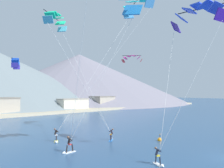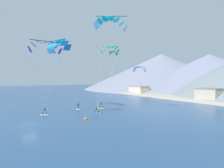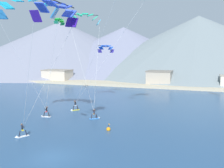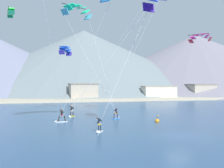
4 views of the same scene
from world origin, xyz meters
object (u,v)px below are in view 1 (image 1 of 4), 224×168
kitesurfer_near_trail (111,137)px  kitesurfer_mid_center (68,148)px  parafoil_kite_near_lead (136,4)px  race_marker_buoy (160,140)px  kitesurfer_far_left (159,160)px  parafoil_kite_distant_low_drift (15,62)px  parafoil_kite_far_left (198,14)px  kitesurfer_near_lead (56,138)px  parafoil_kite_near_trail (56,20)px  parafoil_kite_distant_mid_solo (132,58)px

kitesurfer_near_trail → kitesurfer_mid_center: 8.18m
parafoil_kite_near_lead → race_marker_buoy: 20.11m
kitesurfer_far_left → parafoil_kite_near_lead: parafoil_kite_near_lead is taller
parafoil_kite_distant_low_drift → kitesurfer_far_left: bearing=-89.4°
kitesurfer_far_left → parafoil_kite_far_left: 15.14m
parafoil_kite_far_left → kitesurfer_far_left: bearing=172.8°
kitesurfer_near_lead → parafoil_kite_far_left: (6.80, -15.67, 13.83)m
kitesurfer_near_trail → parafoil_kite_near_trail: parafoil_kite_near_trail is taller
parafoil_kite_near_lead → kitesurfer_near_trail: bearing=-177.9°
parafoil_kite_near_trail → kitesurfer_near_trail: bearing=-52.9°
kitesurfer_far_left → parafoil_kite_far_left: (5.90, -0.75, 13.92)m
kitesurfer_near_lead → parafoil_kite_near_lead: 22.50m
kitesurfer_near_lead → parafoil_kite_far_left: parafoil_kite_far_left is taller
kitesurfer_near_trail → parafoil_kite_distant_mid_solo: 29.91m
kitesurfer_mid_center → kitesurfer_near_lead: bearing=69.6°
kitesurfer_near_lead → parafoil_kite_near_lead: parafoil_kite_near_lead is taller
kitesurfer_mid_center → parafoil_kite_far_left: size_ratio=0.13×
kitesurfer_near_trail → parafoil_kite_near_lead: bearing=2.1°
kitesurfer_near_lead → parafoil_kite_distant_mid_solo: 32.84m
kitesurfer_mid_center → parafoil_kite_near_lead: (13.50, 1.87, 19.03)m
kitesurfer_near_trail → parafoil_kite_near_lead: 19.90m
kitesurfer_mid_center → race_marker_buoy: (12.00, -3.16, -0.39)m
parafoil_kite_near_trail → race_marker_buoy: bearing=-51.7°
kitesurfer_near_lead → parafoil_kite_distant_mid_solo: (27.65, 11.06, 13.84)m
kitesurfer_far_left → parafoil_kite_near_lead: size_ratio=0.09×
kitesurfer_near_trail → parafoil_kite_distant_mid_solo: size_ratio=0.34×
kitesurfer_near_lead → parafoil_kite_near_trail: 15.90m
kitesurfer_mid_center → race_marker_buoy: kitesurfer_mid_center is taller
parafoil_kite_near_lead → parafoil_kite_far_left: (-4.58, -11.88, -5.19)m
kitesurfer_mid_center → parafoil_kite_far_left: bearing=-48.3°
kitesurfer_near_lead → parafoil_kite_distant_mid_solo: parafoil_kite_distant_mid_solo is taller
kitesurfer_mid_center → parafoil_kite_distant_low_drift: 22.31m
kitesurfer_far_left → race_marker_buoy: kitesurfer_far_left is taller
kitesurfer_mid_center → parafoil_kite_near_trail: 17.87m
parafoil_kite_near_lead → kitesurfer_mid_center: bearing=-172.1°
kitesurfer_mid_center → parafoil_kite_distant_low_drift: size_ratio=0.43×
parafoil_kite_near_lead → parafoil_kite_far_left: bearing=-111.1°
parafoil_kite_near_lead → kitesurfer_near_lead: bearing=161.6°
kitesurfer_near_lead → parafoil_kite_distant_mid_solo: size_ratio=0.37×
kitesurfer_near_lead → kitesurfer_far_left: (0.90, -14.92, -0.09)m
parafoil_kite_distant_mid_solo → parafoil_kite_far_left: bearing=-127.9°
parafoil_kite_distant_mid_solo → race_marker_buoy: 30.22m
kitesurfer_near_trail → parafoil_kite_distant_mid_solo: bearing=34.7°
parafoil_kite_near_trail → kitesurfer_near_lead: bearing=-119.0°
kitesurfer_near_trail → kitesurfer_far_left: 12.01m
parafoil_kite_near_trail → parafoil_kite_far_left: 18.80m
kitesurfer_near_lead → parafoil_kite_near_trail: parafoil_kite_near_trail is taller
kitesurfer_near_trail → parafoil_kite_distant_low_drift: 21.40m
kitesurfer_near_lead → parafoil_kite_near_trail: size_ratio=0.11×
kitesurfer_far_left → parafoil_kite_near_lead: 24.47m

